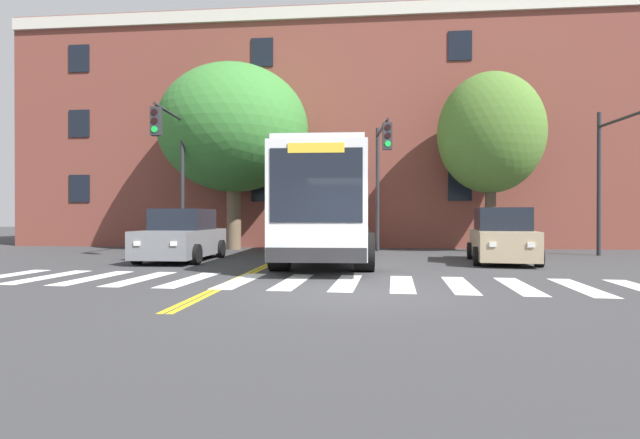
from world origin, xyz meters
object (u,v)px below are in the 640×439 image
object	(u,v)px
city_bus	(328,204)
traffic_light_near_corner	(619,156)
street_tree_curbside_small	(234,129)
car_grey_near_lane	(182,237)
car_tan_far_lane	(502,237)
street_tree_curbside_large	(491,133)
traffic_light_overhead	(381,163)
traffic_light_far_corner	(172,155)

from	to	relation	value
city_bus	traffic_light_near_corner	xyz separation A→B (m)	(10.46, 2.02, 1.77)
street_tree_curbside_small	car_grey_near_lane	bearing A→B (deg)	-91.62
car_tan_far_lane	traffic_light_near_corner	distance (m)	5.90
street_tree_curbside_large	street_tree_curbside_small	xyz separation A→B (m)	(-11.50, 0.60, 0.49)
car_grey_near_lane	street_tree_curbside_large	world-z (taller)	street_tree_curbside_large
street_tree_curbside_small	traffic_light_overhead	bearing A→B (deg)	-16.91
car_tan_far_lane	traffic_light_overhead	world-z (taller)	traffic_light_overhead
traffic_light_overhead	car_tan_far_lane	bearing A→B (deg)	-43.46
traffic_light_near_corner	traffic_light_overhead	xyz separation A→B (m)	(-8.56, 1.53, 0.01)
traffic_light_near_corner	street_tree_curbside_large	xyz separation A→B (m)	(-3.85, 3.00, 1.41)
traffic_light_far_corner	traffic_light_overhead	bearing A→B (deg)	14.80
car_grey_near_lane	city_bus	bearing A→B (deg)	4.06
city_bus	car_grey_near_lane	xyz separation A→B (m)	(-5.06, -0.36, -1.13)
traffic_light_overhead	street_tree_curbside_small	size ratio (longest dim) A/B	0.63
car_grey_near_lane	traffic_light_near_corner	xyz separation A→B (m)	(15.52, 2.38, 2.90)
car_tan_far_lane	street_tree_curbside_small	xyz separation A→B (m)	(-10.67, 5.74, 4.78)
city_bus	traffic_light_far_corner	size ratio (longest dim) A/B	1.84
traffic_light_overhead	car_grey_near_lane	bearing A→B (deg)	-150.66
traffic_light_near_corner	street_tree_curbside_small	xyz separation A→B (m)	(-15.35, 3.60, 1.90)
city_bus	traffic_light_far_corner	bearing A→B (deg)	166.96
car_tan_far_lane	car_grey_near_lane	bearing A→B (deg)	-178.73
city_bus	traffic_light_near_corner	bearing A→B (deg)	10.93
city_bus	car_tan_far_lane	xyz separation A→B (m)	(5.77, -0.12, -1.11)
street_tree_curbside_large	street_tree_curbside_small	world-z (taller)	street_tree_curbside_small
car_grey_near_lane	traffic_light_far_corner	world-z (taller)	traffic_light_far_corner
city_bus	street_tree_curbside_small	size ratio (longest dim) A/B	1.24
traffic_light_near_corner	street_tree_curbside_large	distance (m)	5.08
city_bus	street_tree_curbside_large	size ratio (longest dim) A/B	1.37
street_tree_curbside_small	car_tan_far_lane	bearing A→B (deg)	-28.27
traffic_light_far_corner	street_tree_curbside_large	size ratio (longest dim) A/B	0.75
city_bus	street_tree_curbside_small	distance (m)	8.30
traffic_light_near_corner	traffic_light_overhead	size ratio (longest dim) A/B	1.03
street_tree_curbside_small	street_tree_curbside_large	bearing A→B (deg)	-2.96
city_bus	street_tree_curbside_large	bearing A→B (deg)	37.23
car_grey_near_lane	car_tan_far_lane	size ratio (longest dim) A/B	1.08
street_tree_curbside_large	car_tan_far_lane	bearing A→B (deg)	-99.22
traffic_light_near_corner	traffic_light_overhead	distance (m)	8.70
traffic_light_overhead	street_tree_curbside_large	distance (m)	5.13
traffic_light_near_corner	street_tree_curbside_small	world-z (taller)	street_tree_curbside_small
street_tree_curbside_large	city_bus	bearing A→B (deg)	-142.77
city_bus	street_tree_curbside_small	xyz separation A→B (m)	(-4.89, 5.62, 3.67)
car_tan_far_lane	traffic_light_near_corner	size ratio (longest dim) A/B	0.76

